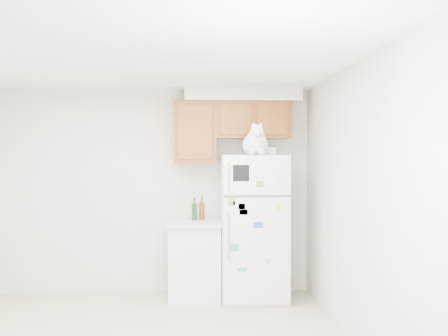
{
  "coord_description": "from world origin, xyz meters",
  "views": [
    {
      "loc": [
        0.49,
        -4.49,
        1.67
      ],
      "look_at": [
        0.83,
        1.55,
        1.55
      ],
      "focal_mm": 42.0,
      "sensor_mm": 36.0,
      "label": 1
    }
  ],
  "objects": [
    {
      "name": "refrigerator",
      "position": [
        1.18,
        1.61,
        0.85
      ],
      "size": [
        0.76,
        0.78,
        1.7
      ],
      "color": "white",
      "rests_on": "ground_plane"
    },
    {
      "name": "bottle_amber",
      "position": [
        0.58,
        1.84,
        1.06
      ],
      "size": [
        0.07,
        0.07,
        0.28
      ],
      "primitive_type": null,
      "color": "#593814",
      "rests_on": "base_counter"
    },
    {
      "name": "bottle_green",
      "position": [
        0.49,
        1.79,
        1.05
      ],
      "size": [
        0.06,
        0.06,
        0.27
      ],
      "primitive_type": null,
      "color": "#19381E",
      "rests_on": "base_counter"
    },
    {
      "name": "storage_box_back",
      "position": [
        1.3,
        1.72,
        1.75
      ],
      "size": [
        0.2,
        0.16,
        0.1
      ],
      "primitive_type": "cube",
      "rotation": [
        0.0,
        0.0,
        -0.16
      ],
      "color": "white",
      "rests_on": "refrigerator"
    },
    {
      "name": "base_counter",
      "position": [
        0.49,
        1.68,
        0.46
      ],
      "size": [
        0.64,
        0.64,
        0.92
      ],
      "color": "white",
      "rests_on": "ground_plane"
    },
    {
      "name": "storage_box_front",
      "position": [
        1.34,
        1.51,
        1.74
      ],
      "size": [
        0.18,
        0.15,
        0.09
      ],
      "primitive_type": "cube",
      "rotation": [
        0.0,
        0.0,
        0.32
      ],
      "color": "white",
      "rests_on": "refrigerator"
    },
    {
      "name": "cat",
      "position": [
        1.18,
        1.38,
        1.84
      ],
      "size": [
        0.36,
        0.53,
        0.37
      ],
      "color": "white",
      "rests_on": "refrigerator"
    },
    {
      "name": "room_shell",
      "position": [
        0.12,
        0.24,
        1.67
      ],
      "size": [
        3.84,
        4.04,
        2.52
      ],
      "color": "silver",
      "rests_on": "ground_plane"
    }
  ]
}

